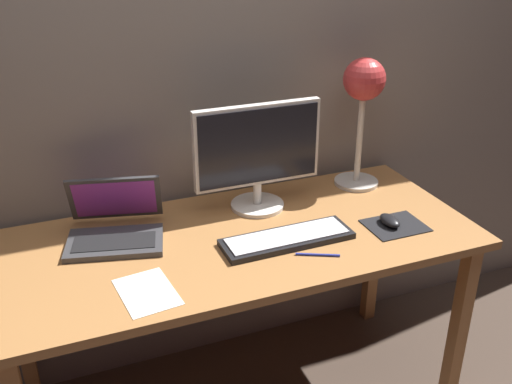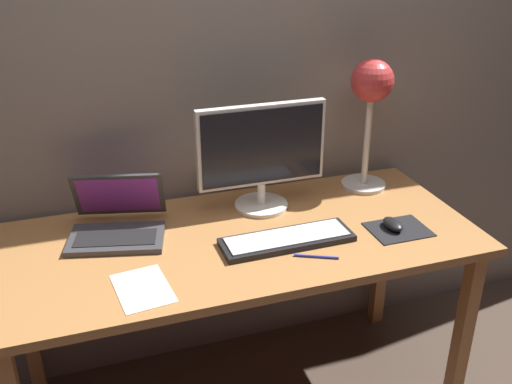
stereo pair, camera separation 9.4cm
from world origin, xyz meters
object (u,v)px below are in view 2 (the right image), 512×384
monitor (262,153)px  mouse (393,224)px  pen (316,257)px  keyboard_main (287,239)px  desk_lamp (371,94)px  laptop (118,217)px

monitor → mouse: size_ratio=4.85×
monitor → pen: 0.44m
keyboard_main → desk_lamp: 0.66m
mouse → pen: size_ratio=0.69×
pen → monitor: bearing=97.4°
mouse → keyboard_main: bearing=175.4°
keyboard_main → desk_lamp: bearing=35.3°
keyboard_main → pen: size_ratio=3.16×
monitor → desk_lamp: 0.47m
keyboard_main → desk_lamp: size_ratio=0.88×
laptop → monitor: bearing=2.8°
monitor → mouse: monitor is taller
keyboard_main → pen: keyboard_main is taller
monitor → desk_lamp: (0.44, 0.05, 0.16)m
monitor → mouse: bearing=-38.9°
laptop → desk_lamp: desk_lamp is taller
keyboard_main → desk_lamp: desk_lamp is taller
desk_lamp → mouse: size_ratio=5.25×
desk_lamp → monitor: bearing=-174.1°
desk_lamp → pen: (-0.39, -0.43, -0.37)m
monitor → pen: bearing=-82.6°
monitor → keyboard_main: 0.34m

